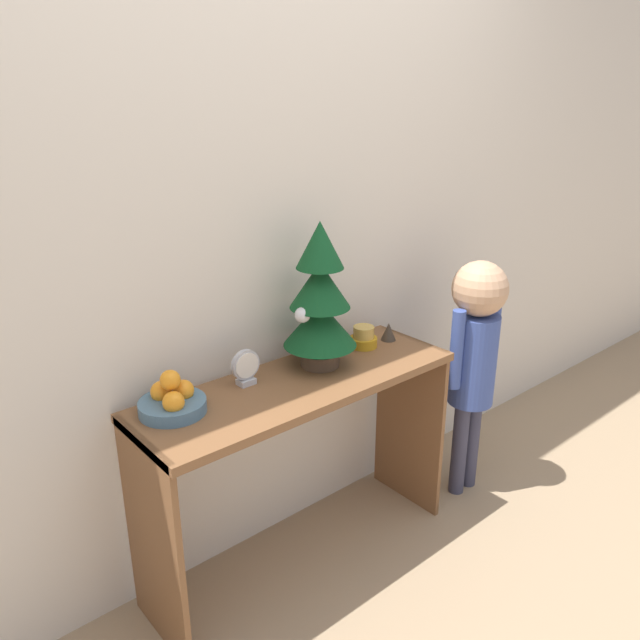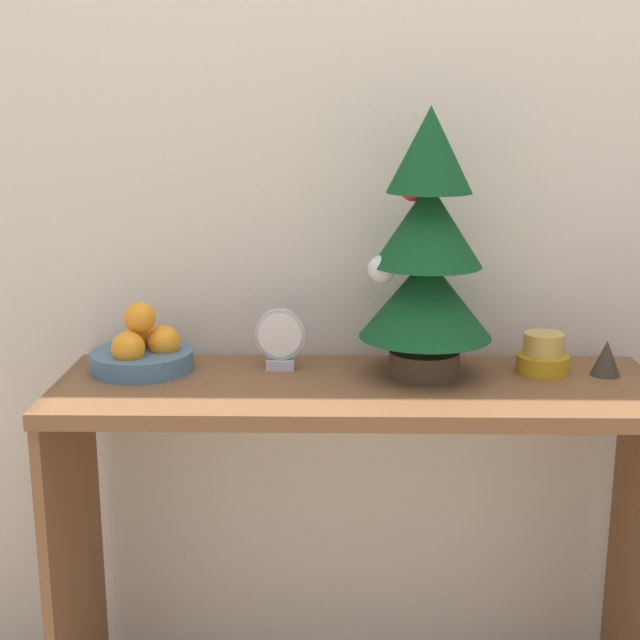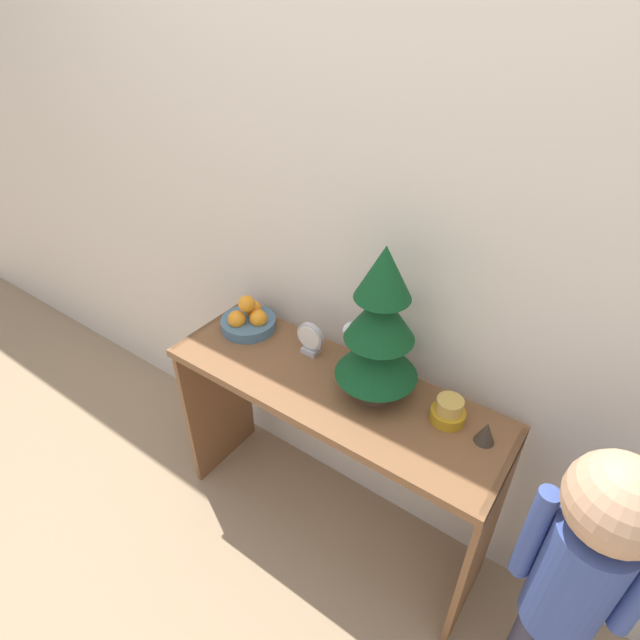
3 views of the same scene
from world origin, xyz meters
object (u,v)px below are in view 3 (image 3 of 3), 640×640
at_px(figurine, 486,432).
at_px(fruit_bowl, 249,319).
at_px(mini_tree, 379,329).
at_px(child_figure, 583,563).
at_px(desk_clock, 310,339).
at_px(singing_bowl, 448,411).

bearing_deg(figurine, fruit_bowl, 178.58).
distance_m(mini_tree, child_figure, 0.76).
xyz_separation_m(mini_tree, figurine, (0.36, 0.01, -0.21)).
bearing_deg(desk_clock, mini_tree, -8.54).
relative_size(figurine, child_figure, 0.07).
distance_m(singing_bowl, desk_clock, 0.52).
height_order(singing_bowl, desk_clock, desk_clock).
distance_m(singing_bowl, child_figure, 0.49).
height_order(fruit_bowl, child_figure, child_figure).
xyz_separation_m(fruit_bowl, child_figure, (1.24, -0.20, -0.09)).
height_order(singing_bowl, figurine, singing_bowl).
relative_size(mini_tree, figurine, 7.32).
bearing_deg(figurine, singing_bowl, 172.60).
relative_size(fruit_bowl, desk_clock, 1.67).
xyz_separation_m(fruit_bowl, desk_clock, (0.28, 0.01, 0.02)).
distance_m(figurine, child_figure, 0.38).
xyz_separation_m(singing_bowl, desk_clock, (-0.52, 0.02, 0.03)).
bearing_deg(desk_clock, figurine, -3.16).
height_order(singing_bowl, child_figure, child_figure).
xyz_separation_m(fruit_bowl, singing_bowl, (0.80, -0.01, -0.00)).
relative_size(mini_tree, desk_clock, 4.22).
bearing_deg(figurine, child_figure, -29.26).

